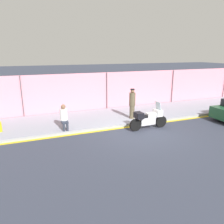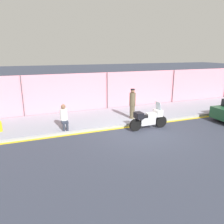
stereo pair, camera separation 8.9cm
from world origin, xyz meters
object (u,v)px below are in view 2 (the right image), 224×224
object	(u,v)px
fire_hydrant	(0,126)
motorcycle	(148,119)
officer_standing	(132,103)
person_seated_on_curb	(64,116)

from	to	relation	value
fire_hydrant	motorcycle	bearing A→B (deg)	-15.00
motorcycle	officer_standing	size ratio (longest dim) A/B	1.25
motorcycle	fire_hydrant	xyz separation A→B (m)	(-7.07, 1.89, -0.13)
motorcycle	officer_standing	xyz separation A→B (m)	(-0.17, 1.54, 0.48)
officer_standing	person_seated_on_curb	world-z (taller)	officer_standing
officer_standing	fire_hydrant	xyz separation A→B (m)	(-6.89, 0.36, -0.61)
motorcycle	officer_standing	bearing A→B (deg)	95.73
person_seated_on_curb	fire_hydrant	distance (m)	3.07
officer_standing	person_seated_on_curb	xyz separation A→B (m)	(-3.94, -0.37, -0.20)
motorcycle	fire_hydrant	world-z (taller)	motorcycle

